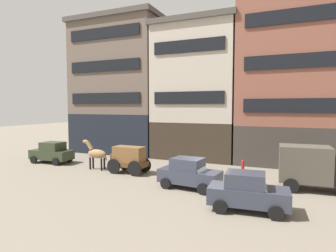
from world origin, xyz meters
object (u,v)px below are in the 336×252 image
at_px(draft_horse, 96,153).
at_px(sedan_parked_curb, 52,152).
at_px(delivery_truck_near, 315,167).
at_px(sedan_dark, 189,173).
at_px(cargo_wagon, 128,158).
at_px(sedan_light, 248,192).
at_px(fire_hydrant_curbside, 243,165).

height_order(draft_horse, sedan_parked_curb, draft_horse).
xyz_separation_m(delivery_truck_near, sedan_dark, (-6.95, -2.42, -0.51)).
bearing_deg(cargo_wagon, sedan_dark, -19.61).
distance_m(draft_horse, sedan_light, 12.91).
relative_size(delivery_truck_near, sedan_parked_curb, 1.18).
bearing_deg(sedan_parked_curb, draft_horse, -6.70).
bearing_deg(sedan_dark, sedan_parked_curb, 169.38).
relative_size(delivery_truck_near, sedan_light, 1.16).
relative_size(sedan_parked_curb, fire_hydrant_curbside, 4.53).
bearing_deg(sedan_light, sedan_dark, 147.10).
xyz_separation_m(sedan_dark, fire_hydrant_curbside, (2.26, 6.04, -0.49)).
bearing_deg(sedan_dark, draft_horse, 166.99).
height_order(sedan_dark, fire_hydrant_curbside, sedan_dark).
bearing_deg(sedan_light, draft_horse, 160.21).
xyz_separation_m(cargo_wagon, draft_horse, (-2.95, 0.00, 0.12)).
bearing_deg(sedan_parked_curb, delivery_truck_near, -0.35).
xyz_separation_m(sedan_light, fire_hydrant_curbside, (-1.50, 8.47, -0.49)).
relative_size(draft_horse, fire_hydrant_curbside, 2.83).
relative_size(cargo_wagon, fire_hydrant_curbside, 3.54).
xyz_separation_m(cargo_wagon, sedan_light, (9.19, -4.37, -0.23)).
xyz_separation_m(cargo_wagon, fire_hydrant_curbside, (7.70, 4.11, -0.72)).
bearing_deg(cargo_wagon, sedan_light, -25.42).
bearing_deg(delivery_truck_near, sedan_parked_curb, 179.65).
xyz_separation_m(draft_horse, delivery_truck_near, (15.33, 0.49, 0.15)).
bearing_deg(fire_hydrant_curbside, cargo_wagon, -151.92).
height_order(sedan_light, sedan_parked_curb, same).
distance_m(sedan_parked_curb, fire_hydrant_curbside, 16.26).
xyz_separation_m(draft_horse, fire_hydrant_curbside, (10.65, 4.10, -0.84)).
distance_m(sedan_dark, sedan_light, 4.48).
height_order(cargo_wagon, sedan_dark, cargo_wagon).
xyz_separation_m(sedan_light, sedan_parked_curb, (-17.37, 4.98, 0.00)).
bearing_deg(draft_horse, cargo_wagon, -0.03).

